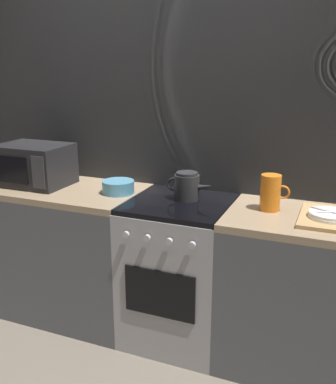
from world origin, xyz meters
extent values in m
plane|color=#6B6054|center=(0.00, 0.00, 0.00)|extent=(8.00, 8.00, 0.00)
cube|color=gray|center=(0.00, 0.33, 1.20)|extent=(3.60, 0.05, 2.40)
cube|color=#BCBCC1|center=(0.00, 0.30, 1.20)|extent=(3.58, 0.01, 2.39)
cube|color=#515459|center=(-0.90, 0.00, 0.43)|extent=(1.20, 0.60, 0.86)
cube|color=#9E8466|center=(-0.90, 0.00, 0.88)|extent=(1.20, 0.60, 0.04)
cube|color=#9E9EA3|center=(0.00, 0.00, 0.43)|extent=(0.60, 0.60, 0.87)
cube|color=black|center=(0.00, 0.00, 0.89)|extent=(0.59, 0.59, 0.03)
cube|color=black|center=(0.00, -0.30, 0.45)|extent=(0.42, 0.01, 0.28)
cylinder|color=#B7B7BC|center=(-0.19, -0.32, 0.78)|extent=(0.04, 0.02, 0.04)
cylinder|color=#B7B7BC|center=(-0.06, -0.32, 0.78)|extent=(0.04, 0.02, 0.04)
cylinder|color=#B7B7BC|center=(0.06, -0.32, 0.78)|extent=(0.04, 0.02, 0.04)
cylinder|color=#B7B7BC|center=(0.19, -0.32, 0.78)|extent=(0.04, 0.02, 0.04)
cube|color=#515459|center=(0.90, 0.00, 0.43)|extent=(1.20, 0.60, 0.86)
cube|color=black|center=(-1.03, -0.01, 1.04)|extent=(0.46, 0.34, 0.27)
cube|color=black|center=(-1.09, -0.18, 1.04)|extent=(0.28, 0.01, 0.17)
cube|color=#333338|center=(-0.87, -0.18, 1.04)|extent=(0.09, 0.01, 0.21)
cylinder|color=#262628|center=(0.02, 0.06, 0.98)|extent=(0.15, 0.15, 0.15)
cylinder|color=#262628|center=(0.02, 0.06, 1.06)|extent=(0.13, 0.13, 0.02)
cone|color=#262628|center=(0.13, 0.06, 0.99)|extent=(0.10, 0.04, 0.05)
torus|color=#262628|center=(-0.06, 0.06, 0.98)|extent=(0.08, 0.01, 0.08)
cylinder|color=teal|center=(-0.42, 0.02, 0.94)|extent=(0.20, 0.20, 0.08)
cylinder|color=orange|center=(0.52, 0.04, 1.00)|extent=(0.11, 0.11, 0.20)
torus|color=orange|center=(0.58, 0.04, 1.01)|extent=(0.08, 0.01, 0.08)
cube|color=tan|center=(0.83, 0.00, 0.91)|extent=(0.30, 0.40, 0.02)
cylinder|color=white|center=(0.83, -0.02, 0.93)|extent=(0.22, 0.22, 0.01)
cylinder|color=white|center=(0.83, -0.02, 0.94)|extent=(0.21, 0.21, 0.01)
cylinder|color=silver|center=(0.85, -0.02, 0.95)|extent=(0.16, 0.07, 0.01)
cube|color=silver|center=(0.81, -0.01, 0.95)|extent=(0.16, 0.09, 0.00)
camera|label=1|loc=(0.86, -2.29, 1.67)|focal=40.80mm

